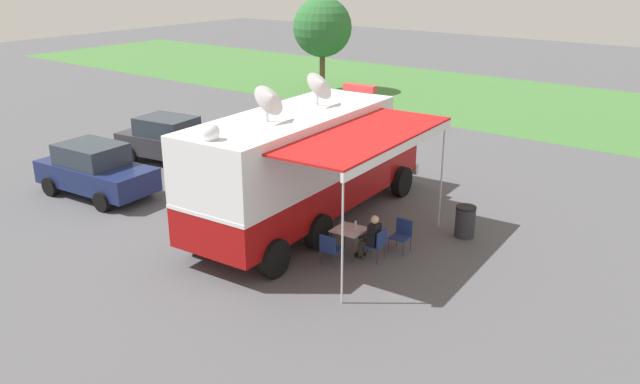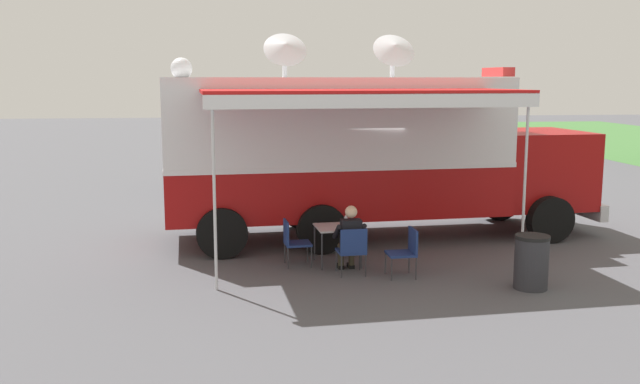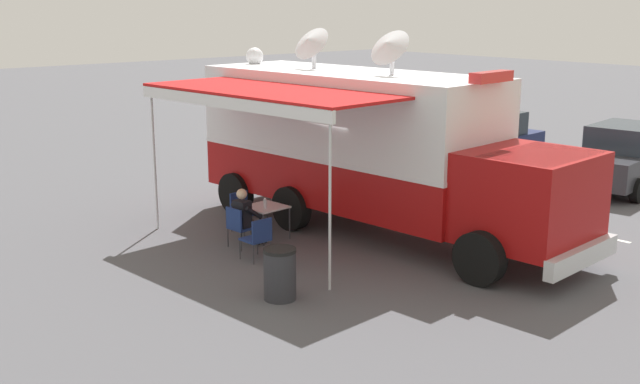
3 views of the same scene
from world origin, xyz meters
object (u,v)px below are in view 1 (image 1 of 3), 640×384
command_truck (308,161)px  folding_chair_beside_table (330,247)px  trash_bin (465,221)px  seated_responder (371,236)px  car_behind_truck (170,140)px  folding_chair_spare_by_truck (402,233)px  folding_chair_at_table (377,242)px  folding_table (349,231)px  car_far_corner (95,170)px  water_bottle (356,225)px

command_truck → folding_chair_beside_table: (2.18, -1.86, -1.43)m
trash_bin → seated_responder: bearing=-114.9°
trash_bin → car_behind_truck: (-12.22, -0.36, 0.42)m
folding_chair_spare_by_truck → seated_responder: size_ratio=0.70×
seated_responder → trash_bin: seated_responder is taller
folding_chair_at_table → seated_responder: (-0.19, -0.01, 0.14)m
folding_chair_spare_by_truck → car_behind_truck: size_ratio=0.20×
folding_table → command_truck: bearing=155.2°
command_truck → folding_table: size_ratio=11.30×
folding_table → trash_bin: size_ratio=0.94×
car_behind_truck → folding_chair_spare_by_truck: bearing=-7.8°
folding_table → car_far_corner: size_ratio=0.20×
folding_chair_spare_by_truck → seated_responder: seated_responder is taller
command_truck → trash_bin: size_ratio=10.59×
water_bottle → folding_chair_beside_table: water_bottle is taller
command_truck → folding_table: bearing=-24.8°
water_bottle → folding_chair_beside_table: 1.05m
folding_chair_spare_by_truck → trash_bin: size_ratio=0.96×
command_truck → folding_chair_spare_by_truck: (3.17, 0.07, -1.43)m
folding_chair_spare_by_truck → car_far_corner: bearing=-166.7°
trash_bin → car_far_corner: car_far_corner is taller
folding_table → water_bottle: 0.24m
folding_table → car_far_corner: car_far_corner is taller
folding_table → water_bottle: (0.10, 0.14, 0.16)m
car_behind_truck → trash_bin: bearing=1.7°
car_behind_truck → command_truck: bearing=-11.2°
folding_table → car_far_corner: bearing=-171.7°
trash_bin → car_behind_truck: car_behind_truck is taller
water_bottle → seated_responder: size_ratio=0.18×
folding_chair_beside_table → folding_chair_spare_by_truck: size_ratio=1.00×
folding_chair_at_table → car_behind_truck: 11.37m
trash_bin → folding_chair_at_table: bearing=-111.8°
car_far_corner → water_bottle: bearing=9.0°
folding_chair_at_table → trash_bin: size_ratio=0.96×
folding_chair_at_table → command_truck: bearing=163.8°
car_behind_truck → folding_chair_beside_table: bearing=-18.6°
folding_chair_spare_by_truck → seated_responder: bearing=-111.6°
folding_chair_beside_table → car_behind_truck: size_ratio=0.20×
folding_table → folding_chair_at_table: bearing=10.3°
folding_chair_beside_table → seated_responder: seated_responder is taller
folding_chair_beside_table → folding_chair_spare_by_truck: same height
folding_chair_spare_by_truck → trash_bin: bearing=63.5°
folding_chair_spare_by_truck → car_far_corner: car_far_corner is taller
folding_chair_beside_table → seated_responder: (0.61, 0.98, 0.14)m
seated_responder → folding_chair_spare_by_truck: bearing=68.4°
folding_chair_spare_by_truck → folding_chair_beside_table: bearing=-117.0°
folding_table → folding_chair_spare_by_truck: (0.99, 1.08, -0.16)m
folding_chair_spare_by_truck → folding_chair_at_table: bearing=-101.3°
command_truck → folding_chair_spare_by_truck: bearing=1.3°
command_truck → folding_table: command_truck is taller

